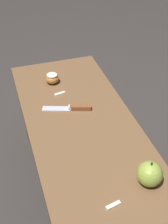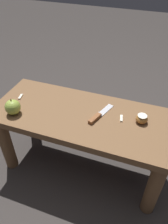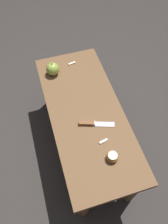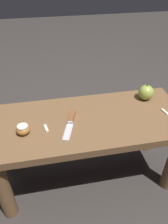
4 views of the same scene
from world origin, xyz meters
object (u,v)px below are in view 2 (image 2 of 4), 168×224
(wooden_bench, at_px, (82,127))
(apple_whole, at_px, (13,107))
(knife, at_px, (98,116))
(apple_cut, at_px, (142,119))

(wooden_bench, bearing_deg, apple_whole, 18.54)
(knife, xyz_separation_m, apple_cut, (-0.23, -0.04, 0.02))
(knife, bearing_deg, apple_cut, -61.34)
(wooden_bench, relative_size, knife, 5.00)
(apple_whole, bearing_deg, knife, -164.34)
(wooden_bench, relative_size, apple_cut, 16.07)
(knife, distance_m, apple_whole, 0.47)
(knife, bearing_deg, apple_whole, 124.24)
(wooden_bench, bearing_deg, apple_cut, -171.78)
(apple_whole, distance_m, apple_cut, 0.70)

